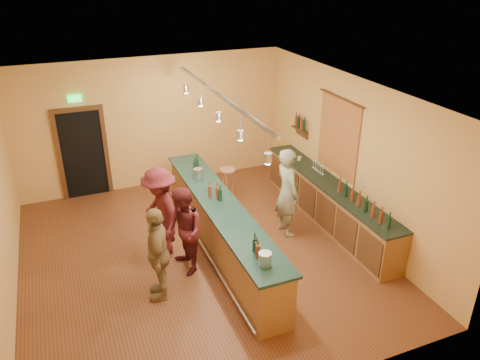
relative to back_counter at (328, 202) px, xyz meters
name	(u,v)px	position (x,y,z in m)	size (l,w,h in m)	color
floor	(199,255)	(-2.97, -0.18, -0.49)	(7.00, 7.00, 0.00)	brown
ceiling	(192,93)	(-2.97, -0.18, 2.71)	(6.50, 7.00, 0.02)	silver
wall_back	(153,123)	(-2.97, 3.32, 1.11)	(6.50, 0.02, 3.20)	#DCAD52
wall_front	(285,300)	(-2.97, -3.68, 1.11)	(6.50, 0.02, 3.20)	#DCAD52
wall_right	(349,155)	(0.28, -0.18, 1.11)	(0.02, 7.00, 3.20)	#DCAD52
doorway	(83,152)	(-4.67, 3.30, 0.64)	(1.15, 0.09, 2.48)	black
tapestry	(338,137)	(0.26, 0.22, 1.36)	(0.03, 1.40, 1.60)	#A33220
bottle_shelf	(300,124)	(0.20, 1.72, 1.18)	(0.17, 0.55, 0.54)	#452A14
back_counter	(328,202)	(0.00, 0.00, 0.00)	(0.60, 4.55, 1.27)	brown
tasting_bar	(221,224)	(-2.51, -0.18, 0.12)	(0.73, 5.10, 1.38)	brown
pendant_track	(218,103)	(-2.51, -0.18, 2.50)	(0.11, 4.60, 0.50)	silver
bartender	(287,192)	(-1.03, -0.05, 0.45)	(0.68, 0.45, 1.88)	gray
customer_a	(183,232)	(-3.34, -0.54, 0.34)	(0.80, 0.63, 1.65)	#59191E
customer_b	(158,253)	(-3.92, -1.06, 0.35)	(0.98, 0.41, 1.68)	#997A51
customer_c	(161,212)	(-3.58, 0.17, 0.41)	(1.16, 0.67, 1.79)	#59191E
bar_stool	(228,175)	(-1.59, 1.86, 0.12)	(0.36, 0.36, 0.75)	#A17148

